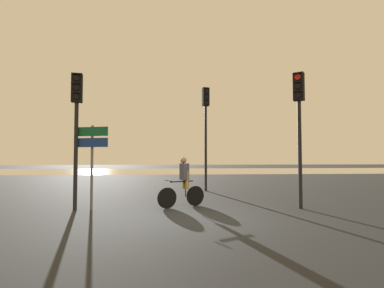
# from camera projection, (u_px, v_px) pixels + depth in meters

# --- Properties ---
(ground_plane) EXTENTS (120.00, 120.00, 0.00)m
(ground_plane) POSITION_uv_depth(u_px,v_px,m) (188.00, 219.00, 7.89)
(ground_plane) COLOR black
(water_strip) EXTENTS (80.00, 16.00, 0.01)m
(water_strip) POSITION_uv_depth(u_px,v_px,m) (173.00, 171.00, 36.20)
(water_strip) COLOR #9E937F
(water_strip) RESTS_ON ground
(traffic_light_near_right) EXTENTS (0.41, 0.42, 4.33)m
(traffic_light_near_right) POSITION_uv_depth(u_px,v_px,m) (299.00, 114.00, 9.55)
(traffic_light_near_right) COLOR black
(traffic_light_near_right) RESTS_ON ground
(traffic_light_near_left) EXTENTS (0.35, 0.37, 4.22)m
(traffic_light_near_left) POSITION_uv_depth(u_px,v_px,m) (76.00, 114.00, 9.26)
(traffic_light_near_left) COLOR black
(traffic_light_near_left) RESTS_ON ground
(traffic_light_center) EXTENTS (0.36, 0.38, 5.03)m
(traffic_light_center) POSITION_uv_depth(u_px,v_px,m) (206.00, 120.00, 14.58)
(traffic_light_center) COLOR black
(traffic_light_center) RESTS_ON ground
(direction_sign_post) EXTENTS (1.06, 0.35, 2.60)m
(direction_sign_post) POSITION_uv_depth(u_px,v_px,m) (92.00, 152.00, 9.19)
(direction_sign_post) COLOR slate
(direction_sign_post) RESTS_ON ground
(cyclist) EXTENTS (1.55, 0.83, 1.62)m
(cyclist) POSITION_uv_depth(u_px,v_px,m) (183.00, 182.00, 9.78)
(cyclist) COLOR black
(cyclist) RESTS_ON ground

